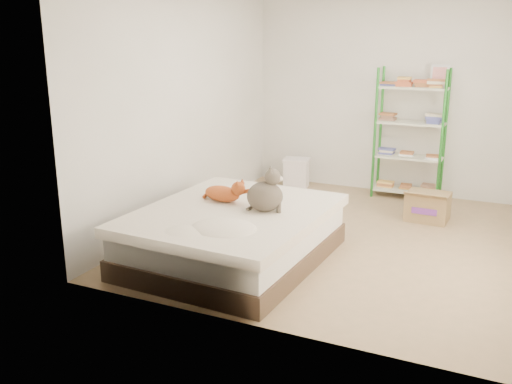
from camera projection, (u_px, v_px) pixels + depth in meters
The scene contains 7 objects.
room at pixel (348, 118), 5.75m from camera, with size 3.81×4.21×2.61m.
bed at pixel (233, 235), 5.47m from camera, with size 1.70×2.08×0.51m.
orange_cat at pixel (222, 192), 5.65m from camera, with size 0.47×0.26×0.19m, color #C65323, non-canonical shape.
grey_cat at pixel (265, 190), 5.30m from camera, with size 0.30×0.36×0.41m, color #6B6054, non-canonical shape.
shelf_unit at pixel (410, 135), 7.40m from camera, with size 0.88×0.36×1.74m.
cardboard_box at pixel (428, 206), 6.66m from camera, with size 0.49×0.47×0.38m.
white_bin at pixel (296, 173), 8.07m from camera, with size 0.41×0.37×0.41m.
Camera 1 is at (1.57, -5.60, 2.14)m, focal length 40.00 mm.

